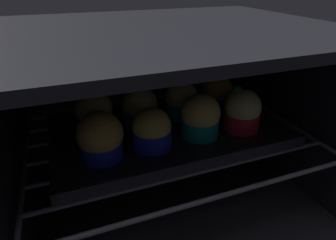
{
  "coord_description": "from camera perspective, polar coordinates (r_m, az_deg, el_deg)",
  "views": [
    {
      "loc": [
        -18.26,
        -25.03,
        43.59
      ],
      "look_at": [
        0.0,
        22.46,
        17.3
      ],
      "focal_mm": 30.68,
      "sensor_mm": 36.0,
      "label": 1
    }
  ],
  "objects": [
    {
      "name": "oven_cavity",
      "position": [
        0.61,
        -1.28,
        1.28
      ],
      "size": [
        59.0,
        47.0,
        37.0
      ],
      "color": "black",
      "rests_on": "ground"
    },
    {
      "name": "oven_rack",
      "position": [
        0.59,
        0.16,
        -3.4
      ],
      "size": [
        54.8,
        42.0,
        0.8
      ],
      "color": "#51515B",
      "rests_on": "oven_cavity"
    },
    {
      "name": "baking_tray",
      "position": [
        0.59,
        0.0,
        -2.28
      ],
      "size": [
        45.28,
        26.89,
        2.2
      ],
      "color": "black",
      "rests_on": "oven_rack"
    },
    {
      "name": "muffin_row0_col0",
      "position": [
        0.49,
        -13.3,
        -3.42
      ],
      "size": [
        7.78,
        7.78,
        8.39
      ],
      "color": "#1928B7",
      "rests_on": "baking_tray"
    },
    {
      "name": "muffin_row0_col1",
      "position": [
        0.51,
        -3.24,
        -2.09
      ],
      "size": [
        7.08,
        7.08,
        7.56
      ],
      "color": "#1928B7",
      "rests_on": "baking_tray"
    },
    {
      "name": "muffin_row0_col2",
      "position": [
        0.55,
        6.45,
        0.58
      ],
      "size": [
        7.44,
        7.44,
        8.75
      ],
      "color": "#0C8C84",
      "rests_on": "baking_tray"
    },
    {
      "name": "muffin_row0_col3",
      "position": [
        0.59,
        14.53,
        1.74
      ],
      "size": [
        7.11,
        7.11,
        8.81
      ],
      "color": "red",
      "rests_on": "baking_tray"
    },
    {
      "name": "muffin_row1_col0",
      "position": [
        0.58,
        -14.35,
        1.38
      ],
      "size": [
        7.14,
        7.14,
        8.56
      ],
      "color": "#1928B7",
      "rests_on": "baking_tray"
    },
    {
      "name": "muffin_row1_col1",
      "position": [
        0.6,
        -5.59,
        2.5
      ],
      "size": [
        7.38,
        7.38,
        7.86
      ],
      "color": "#0C8C84",
      "rests_on": "baking_tray"
    },
    {
      "name": "muffin_row1_col2",
      "position": [
        0.62,
        2.67,
        3.85
      ],
      "size": [
        7.08,
        7.08,
        8.04
      ],
      "color": "#0C8C84",
      "rests_on": "baking_tray"
    },
    {
      "name": "muffin_row1_col3",
      "position": [
        0.66,
        9.67,
        5.11
      ],
      "size": [
        7.08,
        7.08,
        8.9
      ],
      "color": "#1928B7",
      "rests_on": "baking_tray"
    }
  ]
}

